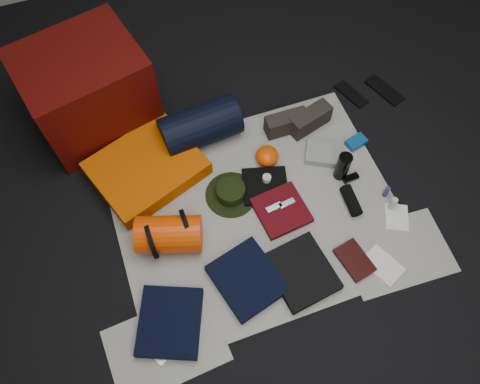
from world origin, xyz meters
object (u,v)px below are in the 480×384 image
object	(u,v)px
red_cabinet	(88,91)
sleeping_pad	(147,168)
compact_camera	(322,153)
stuff_sack	(169,234)
water_bottle	(343,166)
navy_duffel	(200,126)
paperback_book	(354,260)

from	to	relation	value
red_cabinet	sleeping_pad	world-z (taller)	red_cabinet
sleeping_pad	compact_camera	world-z (taller)	sleeping_pad
stuff_sack	compact_camera	distance (m)	1.07
red_cabinet	water_bottle	bearing A→B (deg)	-48.64
navy_duffel	compact_camera	xyz separation A→B (m)	(0.66, -0.37, -0.11)
stuff_sack	paperback_book	world-z (taller)	stuff_sack
water_bottle	compact_camera	size ratio (longest dim) A/B	2.14
stuff_sack	compact_camera	xyz separation A→B (m)	(1.03, 0.25, -0.08)
stuff_sack	paperback_book	xyz separation A→B (m)	(0.92, -0.45, -0.09)
stuff_sack	water_bottle	size ratio (longest dim) A/B	1.74
sleeping_pad	water_bottle	bearing A→B (deg)	-20.36
sleeping_pad	paperback_book	xyz separation A→B (m)	(0.93, -0.93, -0.04)
stuff_sack	water_bottle	world-z (taller)	stuff_sack
red_cabinet	sleeping_pad	xyz separation A→B (m)	(0.19, -0.50, -0.22)
compact_camera	paperback_book	bearing A→B (deg)	-70.68
navy_duffel	paperback_book	world-z (taller)	navy_duffel
sleeping_pad	navy_duffel	xyz separation A→B (m)	(0.38, 0.14, 0.07)
red_cabinet	stuff_sack	xyz separation A→B (m)	(0.20, -0.98, -0.17)
sleeping_pad	navy_duffel	bearing A→B (deg)	19.70
sleeping_pad	water_bottle	world-z (taller)	water_bottle
water_bottle	compact_camera	distance (m)	0.20
red_cabinet	paperback_book	xyz separation A→B (m)	(1.12, -1.43, -0.26)
red_cabinet	navy_duffel	world-z (taller)	red_cabinet
red_cabinet	stuff_sack	distance (m)	1.01
sleeping_pad	navy_duffel	distance (m)	0.41
red_cabinet	water_bottle	world-z (taller)	red_cabinet
paperback_book	water_bottle	bearing A→B (deg)	61.95
paperback_book	navy_duffel	bearing A→B (deg)	106.02
red_cabinet	stuff_sack	bearing A→B (deg)	-91.65
navy_duffel	paperback_book	xyz separation A→B (m)	(0.55, -1.07, -0.11)
navy_duffel	stuff_sack	bearing A→B (deg)	-125.83
compact_camera	navy_duffel	bearing A→B (deg)	179.70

